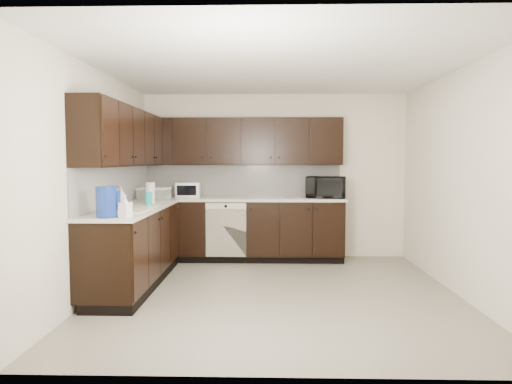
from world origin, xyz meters
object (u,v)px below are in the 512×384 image
microwave (326,187)px  storage_bin (154,194)px  sink (127,215)px  toaster_oven (188,190)px  blue_pitcher (107,202)px

microwave → storage_bin: microwave is taller
sink → microwave: microwave is taller
microwave → toaster_oven: microwave is taller
microwave → blue_pitcher: size_ratio=1.87×
storage_bin → sink: bearing=-89.1°
toaster_oven → blue_pitcher: blue_pitcher is taller
blue_pitcher → toaster_oven: bearing=79.1°
microwave → toaster_oven: size_ratio=1.59×
toaster_oven → storage_bin: bearing=-136.9°
sink → storage_bin: sink is taller
storage_bin → toaster_oven: bearing=46.1°
microwave → toaster_oven: 2.04m
sink → storage_bin: 1.31m
sink → storage_bin: size_ratio=2.03×
sink → microwave: (2.43, 1.67, 0.22)m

